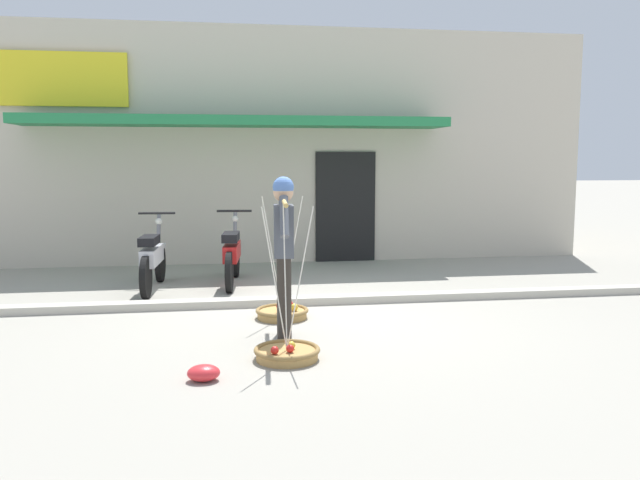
# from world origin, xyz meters

# --- Properties ---
(ground_plane) EXTENTS (90.00, 90.00, 0.00)m
(ground_plane) POSITION_xyz_m (0.00, 0.00, 0.00)
(ground_plane) COLOR #9E998C
(sidewalk_curb) EXTENTS (20.00, 0.24, 0.10)m
(sidewalk_curb) POSITION_xyz_m (0.00, 0.70, 0.05)
(sidewalk_curb) COLOR #BAB4A5
(sidewalk_curb) RESTS_ON ground
(fruit_vendor) EXTENTS (0.22, 1.61, 1.70)m
(fruit_vendor) POSITION_xyz_m (-0.41, -0.80, 0.98)
(fruit_vendor) COLOR #2D2823
(fruit_vendor) RESTS_ON ground
(fruit_basket_left_side) EXTENTS (0.63, 0.63, 1.45)m
(fruit_basket_left_side) POSITION_xyz_m (-0.35, 0.00, 0.08)
(fruit_basket_left_side) COLOR #B2894C
(fruit_basket_left_side) RESTS_ON ground
(fruit_basket_right_side) EXTENTS (0.63, 0.63, 1.45)m
(fruit_basket_right_side) POSITION_xyz_m (-0.46, -1.61, 0.07)
(fruit_basket_right_side) COLOR #B2894C
(fruit_basket_right_side) RESTS_ON ground
(motorcycle_nearest_shop) EXTENTS (0.54, 1.82, 1.09)m
(motorcycle_nearest_shop) POSITION_xyz_m (-2.02, 1.95, 0.45)
(motorcycle_nearest_shop) COLOR black
(motorcycle_nearest_shop) RESTS_ON ground
(motorcycle_second_in_row) EXTENTS (0.54, 1.82, 1.09)m
(motorcycle_second_in_row) POSITION_xyz_m (-0.88, 2.19, 0.45)
(motorcycle_second_in_row) COLOR black
(motorcycle_second_in_row) RESTS_ON ground
(storefront_building) EXTENTS (13.00, 6.00, 4.20)m
(storefront_building) POSITION_xyz_m (-0.72, 6.69, 2.10)
(storefront_building) COLOR beige
(storefront_building) RESTS_ON ground
(plastic_litter_bag) EXTENTS (0.28, 0.22, 0.14)m
(plastic_litter_bag) POSITION_xyz_m (-1.22, -2.09, 0.07)
(plastic_litter_bag) COLOR red
(plastic_litter_bag) RESTS_ON ground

